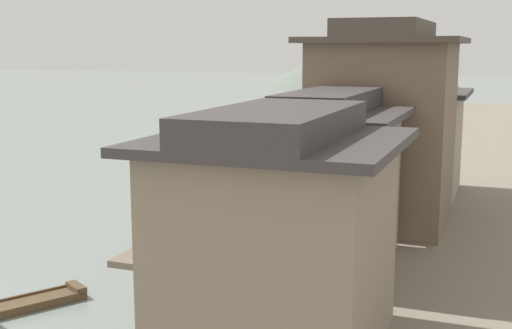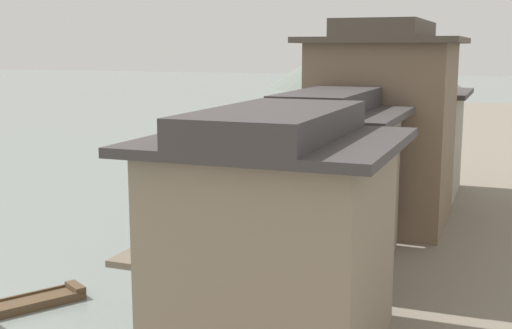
{
  "view_description": "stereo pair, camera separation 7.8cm",
  "coord_description": "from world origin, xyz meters",
  "views": [
    {
      "loc": [
        16.2,
        -14.21,
        8.4
      ],
      "look_at": [
        2.93,
        20.55,
        1.92
      ],
      "focal_mm": 47.09,
      "sensor_mm": 36.0,
      "label": 1
    },
    {
      "loc": [
        16.27,
        -14.18,
        8.4
      ],
      "look_at": [
        2.93,
        20.55,
        1.92
      ],
      "focal_mm": 47.09,
      "sensor_mm": 36.0,
      "label": 2
    }
  ],
  "objects": [
    {
      "name": "boat_crossing_west",
      "position": [
        -1.04,
        41.42,
        0.26
      ],
      "size": [
        2.0,
        4.85,
        0.75
      ],
      "color": "brown",
      "rests_on": "ground"
    },
    {
      "name": "boat_moored_second",
      "position": [
        -5.03,
        46.98,
        0.15
      ],
      "size": [
        3.74,
        3.81,
        0.44
      ],
      "color": "#33281E",
      "rests_on": "ground"
    },
    {
      "name": "hill_far_west",
      "position": [
        -14.09,
        128.71,
        6.39
      ],
      "size": [
        41.74,
        41.74,
        12.78
      ],
      "primitive_type": "cone",
      "color": "slate",
      "rests_on": "ground"
    },
    {
      "name": "boat_moored_third",
      "position": [
        4.79,
        44.16,
        0.12
      ],
      "size": [
        1.87,
        5.07,
        0.34
      ],
      "color": "#232326",
      "rests_on": "ground"
    },
    {
      "name": "house_waterfront_tall",
      "position": [
        11.03,
        14.82,
        5.09
      ],
      "size": [
        6.75,
        6.82,
        8.74
      ],
      "color": "#75604C",
      "rests_on": "riverbank_right"
    },
    {
      "name": "riverbank_right",
      "position": [
        16.07,
        30.0,
        0.4
      ],
      "size": [
        18.0,
        110.0,
        0.79
      ],
      "primitive_type": "cube",
      "color": "slate",
      "rests_on": "ground"
    },
    {
      "name": "house_waterfront_nearest",
      "position": [
        10.81,
        1.37,
        3.8
      ],
      "size": [
        6.31,
        6.33,
        6.14
      ],
      "color": "gray",
      "rests_on": "riverbank_right"
    },
    {
      "name": "house_waterfront_narrow",
      "position": [
        10.98,
        21.38,
        3.8
      ],
      "size": [
        6.65,
        6.43,
        6.14
      ],
      "color": "gray",
      "rests_on": "riverbank_right"
    },
    {
      "name": "boat_upstream_distant",
      "position": [
        4.71,
        11.28,
        0.16
      ],
      "size": [
        1.31,
        4.57,
        0.49
      ],
      "color": "brown",
      "rests_on": "ground"
    },
    {
      "name": "boat_midriver_drifting",
      "position": [
        5.83,
        29.1,
        0.25
      ],
      "size": [
        1.24,
        4.93,
        0.73
      ],
      "color": "#232326",
      "rests_on": "ground"
    },
    {
      "name": "boat_midriver_upstream",
      "position": [
        -3.73,
        56.04,
        0.13
      ],
      "size": [
        4.44,
        5.21,
        0.4
      ],
      "color": "brown",
      "rests_on": "ground"
    },
    {
      "name": "house_waterfront_second",
      "position": [
        10.3,
        8.4,
        3.8
      ],
      "size": [
        5.29,
        6.35,
        6.14
      ],
      "color": "gray",
      "rests_on": "riverbank_right"
    },
    {
      "name": "boat_moored_nearest",
      "position": [
        -4.78,
        26.54,
        0.18
      ],
      "size": [
        2.94,
        3.95,
        0.53
      ],
      "color": "#423328",
      "rests_on": "ground"
    },
    {
      "name": "boat_moored_far",
      "position": [
        5.34,
        18.38,
        0.14
      ],
      "size": [
        1.78,
        5.83,
        0.42
      ],
      "color": "brown",
      "rests_on": "ground"
    }
  ]
}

